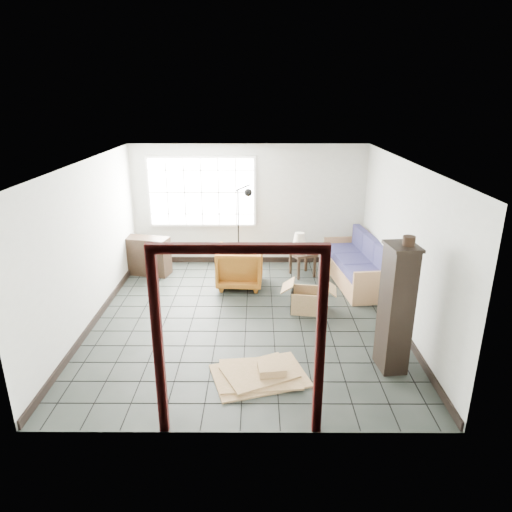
{
  "coord_description": "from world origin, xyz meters",
  "views": [
    {
      "loc": [
        0.2,
        -6.88,
        3.56
      ],
      "look_at": [
        0.17,
        0.3,
        1.01
      ],
      "focal_mm": 32.0,
      "sensor_mm": 36.0,
      "label": 1
    }
  ],
  "objects_px": {
    "futon_sofa": "(360,266)",
    "side_table": "(303,256)",
    "armchair": "(240,264)",
    "tall_shelf": "(396,308)"
  },
  "relations": [
    {
      "from": "futon_sofa",
      "to": "side_table",
      "type": "height_order",
      "value": "futon_sofa"
    },
    {
      "from": "tall_shelf",
      "to": "side_table",
      "type": "bearing_deg",
      "value": 98.33
    },
    {
      "from": "armchair",
      "to": "tall_shelf",
      "type": "bearing_deg",
      "value": 130.33
    },
    {
      "from": "armchair",
      "to": "side_table",
      "type": "xyz_separation_m",
      "value": [
        1.27,
        0.54,
        -0.02
      ]
    },
    {
      "from": "futon_sofa",
      "to": "side_table",
      "type": "distance_m",
      "value": 1.16
    },
    {
      "from": "futon_sofa",
      "to": "armchair",
      "type": "bearing_deg",
      "value": 177.36
    },
    {
      "from": "side_table",
      "to": "tall_shelf",
      "type": "height_order",
      "value": "tall_shelf"
    },
    {
      "from": "futon_sofa",
      "to": "armchair",
      "type": "height_order",
      "value": "futon_sofa"
    },
    {
      "from": "futon_sofa",
      "to": "tall_shelf",
      "type": "height_order",
      "value": "tall_shelf"
    },
    {
      "from": "side_table",
      "to": "futon_sofa",
      "type": "bearing_deg",
      "value": -18.87
    }
  ]
}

